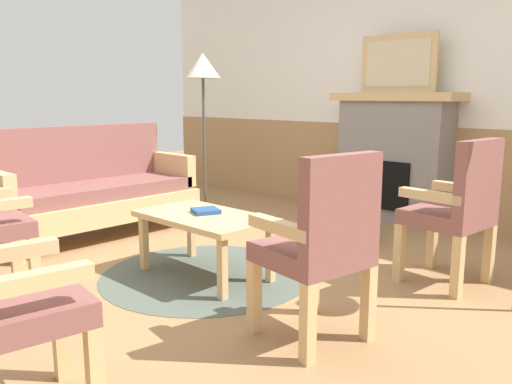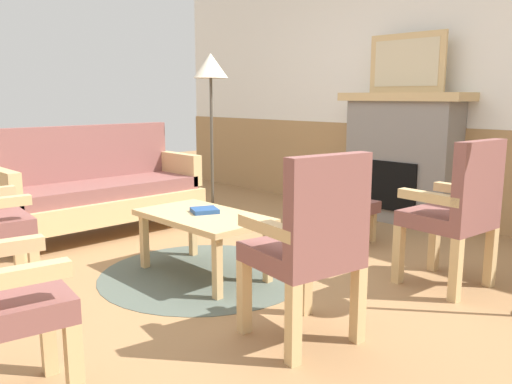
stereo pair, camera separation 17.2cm
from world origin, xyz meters
name	(u,v)px [view 2 (the right image)]	position (x,y,z in m)	size (l,w,h in m)	color
ground_plane	(220,274)	(0.00, 0.00, 0.00)	(14.00, 14.00, 0.00)	#997047
wall_back	(418,90)	(0.00, 2.60, 1.31)	(7.20, 0.14, 2.70)	white
fireplace	(402,157)	(0.00, 2.35, 0.65)	(1.30, 0.44, 1.28)	gray
framed_picture	(406,63)	(0.00, 2.35, 1.56)	(0.80, 0.04, 0.56)	tan
couch	(100,191)	(-1.63, -0.06, 0.40)	(0.70, 1.80, 0.98)	tan
coffee_table	(203,222)	(-0.08, -0.09, 0.39)	(0.96, 0.56, 0.44)	tan
round_rug	(204,274)	(-0.08, -0.09, 0.00)	(1.47, 1.47, 0.01)	#4C564C
book_on_table	(205,210)	(-0.11, -0.05, 0.46)	(0.17, 0.18, 0.03)	navy
footstool	(348,209)	(0.11, 1.35, 0.28)	(0.40, 0.40, 0.36)	tan
armchair_near_fireplace	(310,241)	(1.11, -0.33, 0.54)	(0.55, 0.55, 0.98)	tan
armchair_by_window_left	(458,208)	(1.26, 0.95, 0.54)	(0.52, 0.52, 0.98)	tan
floor_lamp_by_couch	(211,76)	(-1.58, 1.21, 1.45)	(0.36, 0.36, 1.68)	#332D28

